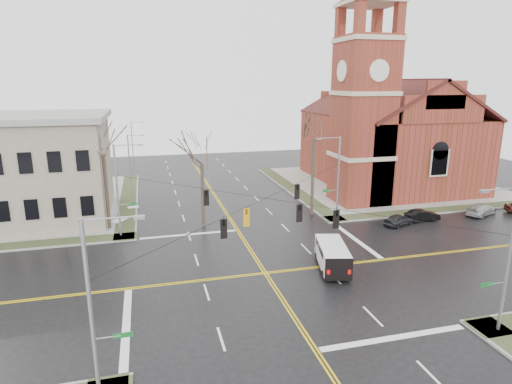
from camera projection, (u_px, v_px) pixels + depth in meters
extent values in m
plane|color=black|center=(265.00, 273.00, 34.07)|extent=(120.00, 120.00, 0.00)
cube|color=gray|center=(381.00, 184.00, 63.59)|extent=(30.00, 30.00, 0.15)
cube|color=#303B20|center=(293.00, 189.00, 60.19)|extent=(2.00, 30.00, 0.02)
cube|color=#303B20|center=(442.00, 209.00, 50.64)|extent=(30.00, 2.00, 0.02)
cube|color=gray|center=(9.00, 208.00, 51.36)|extent=(30.00, 30.00, 0.15)
cube|color=#303B20|center=(128.00, 200.00, 54.71)|extent=(2.00, 30.00, 0.02)
cube|color=gold|center=(264.00, 273.00, 34.04)|extent=(0.12, 100.00, 0.01)
cube|color=gold|center=(267.00, 273.00, 34.10)|extent=(0.12, 100.00, 0.01)
cube|color=gold|center=(266.00, 274.00, 33.96)|extent=(100.00, 0.12, 0.01)
cube|color=gold|center=(265.00, 272.00, 34.18)|extent=(100.00, 0.12, 0.01)
cube|color=silver|center=(394.00, 338.00, 25.45)|extent=(9.50, 0.50, 0.01)
cube|color=silver|center=(189.00, 234.00, 42.68)|extent=(9.50, 0.50, 0.01)
cube|color=silver|center=(126.00, 325.00, 26.82)|extent=(0.50, 9.50, 0.01)
cube|color=silver|center=(356.00, 239.00, 41.32)|extent=(0.50, 9.50, 0.01)
cube|color=maroon|center=(363.00, 123.00, 51.66)|extent=(6.00, 6.00, 20.00)
cube|color=#C5B597|center=(368.00, 40.00, 49.28)|extent=(6.30, 6.30, 0.50)
cylinder|color=silver|center=(379.00, 71.00, 47.30)|extent=(2.40, 0.15, 2.40)
cylinder|color=silver|center=(342.00, 71.00, 49.41)|extent=(0.15, 2.40, 2.40)
cube|color=maroon|center=(386.00, 150.00, 63.54)|extent=(18.00, 24.00, 10.00)
cube|color=maroon|center=(346.00, 180.00, 56.37)|extent=(2.00, 5.00, 4.40)
cube|color=gray|center=(19.00, 171.00, 46.05)|extent=(18.00, 14.00, 11.00)
cylinder|color=gray|center=(338.00, 178.00, 46.49)|extent=(0.20, 0.20, 9.00)
cylinder|color=gray|center=(333.00, 190.00, 46.69)|extent=(1.20, 0.06, 0.06)
cube|color=#106022|center=(327.00, 191.00, 46.51)|extent=(0.90, 0.04, 0.25)
cylinder|color=gray|center=(330.00, 138.00, 45.10)|extent=(2.40, 0.08, 0.08)
cube|color=gray|center=(319.00, 139.00, 44.82)|extent=(0.50, 0.22, 0.15)
cylinder|color=gray|center=(117.00, 191.00, 40.87)|extent=(0.20, 0.20, 9.00)
cylinder|color=gray|center=(125.00, 204.00, 41.35)|extent=(1.20, 0.06, 0.06)
cube|color=#106022|center=(132.00, 204.00, 41.52)|extent=(0.90, 0.04, 0.25)
cylinder|color=gray|center=(127.00, 145.00, 40.06)|extent=(2.40, 0.08, 0.08)
cube|color=gray|center=(140.00, 145.00, 40.37)|extent=(0.50, 0.22, 0.15)
cylinder|color=gray|center=(509.00, 261.00, 24.95)|extent=(0.20, 0.20, 9.00)
cylinder|color=gray|center=(497.00, 283.00, 25.14)|extent=(1.20, 0.06, 0.06)
cube|color=#106022|center=(487.00, 285.00, 24.97)|extent=(0.90, 0.04, 0.25)
cylinder|color=gray|center=(503.00, 189.00, 23.55)|extent=(2.40, 0.08, 0.08)
cube|color=gray|center=(484.00, 191.00, 23.27)|extent=(0.50, 0.22, 0.15)
cylinder|color=gray|center=(91.00, 313.00, 19.32)|extent=(0.20, 0.20, 9.00)
cylinder|color=gray|center=(107.00, 337.00, 19.80)|extent=(1.20, 0.06, 0.06)
cube|color=#106022|center=(123.00, 335.00, 19.98)|extent=(0.90, 0.04, 0.25)
cylinder|color=gray|center=(110.00, 218.00, 18.51)|extent=(2.40, 0.08, 0.08)
cube|color=gray|center=(139.00, 217.00, 18.82)|extent=(0.50, 0.22, 0.15)
cylinder|color=black|center=(266.00, 198.00, 32.52)|extent=(23.02, 23.02, 0.03)
cylinder|color=black|center=(266.00, 198.00, 32.52)|extent=(23.02, 23.02, 0.03)
imported|color=black|center=(224.00, 229.00, 27.98)|extent=(0.21, 0.26, 1.30)
imported|color=black|center=(297.00, 192.00, 37.43)|extent=(0.21, 0.26, 1.30)
imported|color=orange|center=(246.00, 217.00, 30.34)|extent=(0.21, 0.26, 1.30)
imported|color=black|center=(206.00, 198.00, 35.48)|extent=(0.21, 0.26, 1.30)
imported|color=black|center=(336.00, 219.00, 29.94)|extent=(0.21, 0.26, 1.30)
imported|color=black|center=(299.00, 213.00, 31.32)|extent=(0.21, 0.26, 1.30)
cylinder|color=gray|center=(130.00, 165.00, 56.64)|extent=(0.16, 0.16, 8.00)
cylinder|color=gray|center=(135.00, 135.00, 55.91)|extent=(2.00, 0.07, 0.07)
cube|color=gray|center=(143.00, 136.00, 56.16)|extent=(0.45, 0.20, 0.13)
cylinder|color=gray|center=(132.00, 144.00, 75.37)|extent=(0.16, 0.16, 8.00)
cylinder|color=gray|center=(137.00, 122.00, 74.64)|extent=(2.00, 0.07, 0.07)
cube|color=gray|center=(143.00, 122.00, 74.90)|extent=(0.45, 0.20, 0.13)
cube|color=white|center=(332.00, 255.00, 34.50)|extent=(3.30, 5.68, 1.71)
cube|color=white|center=(328.00, 248.00, 36.71)|extent=(2.23, 1.38, 1.21)
cube|color=black|center=(327.00, 240.00, 36.91)|extent=(1.84, 0.57, 0.81)
cube|color=black|center=(332.00, 248.00, 34.55)|extent=(2.90, 4.03, 0.55)
cube|color=#B70C0A|center=(328.00, 272.00, 31.90)|extent=(0.25, 0.13, 0.34)
cube|color=#B70C0A|center=(349.00, 272.00, 31.92)|extent=(0.25, 0.13, 0.34)
cube|color=black|center=(332.00, 265.00, 34.71)|extent=(3.36, 5.75, 0.10)
cylinder|color=black|center=(317.00, 256.00, 36.41)|extent=(0.43, 0.77, 0.73)
cylinder|color=black|center=(339.00, 256.00, 36.42)|extent=(0.43, 0.77, 0.73)
cylinder|color=black|center=(324.00, 274.00, 32.99)|extent=(0.43, 0.77, 0.73)
cylinder|color=black|center=(348.00, 274.00, 33.01)|extent=(0.43, 0.77, 0.73)
imported|color=black|center=(399.00, 220.00, 45.29)|extent=(3.90, 2.62, 1.23)
imported|color=black|center=(422.00, 215.00, 46.73)|extent=(3.85, 1.39, 1.26)
imported|color=#ADAEB0|center=(481.00, 209.00, 48.85)|extent=(4.98, 3.53, 1.34)
cylinder|color=#3C3026|center=(107.00, 192.00, 43.20)|extent=(0.36, 0.36, 7.68)
cylinder|color=#3C3026|center=(203.00, 195.00, 44.56)|extent=(0.36, 0.36, 6.48)
cylinder|color=#3C3026|center=(313.00, 177.00, 47.73)|extent=(0.36, 0.36, 8.63)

